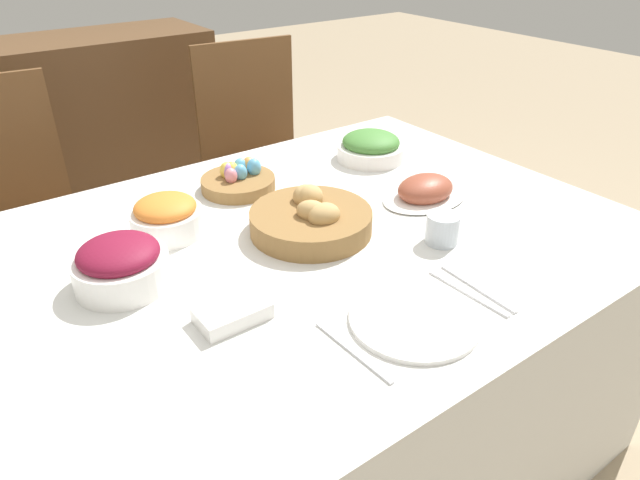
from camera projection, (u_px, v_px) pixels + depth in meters
The scene contains 17 objects.
ground_plane at pixel (294, 452), 1.70m from camera, with size 12.00×12.00×0.00m, color tan.
dining_table at pixel (291, 360), 1.52m from camera, with size 1.66×1.15×0.72m.
chair_far_right at pixel (261, 159), 2.33m from camera, with size 0.46×0.46×0.96m.
chair_far_left at pixel (12, 224), 1.85m from camera, with size 0.45×0.45×0.96m.
sideboard at pixel (49, 153), 2.51m from camera, with size 1.49×0.44×0.94m.
bread_basket at pixel (311, 219), 1.37m from camera, with size 0.30×0.30×0.10m.
egg_basket at pixel (238, 180), 1.59m from camera, with size 0.21×0.21×0.08m.
ham_platter at pixel (425, 191), 1.53m from camera, with size 0.25×0.18×0.07m.
beet_salad_bowl at pixel (121, 264), 1.16m from camera, with size 0.20×0.20×0.11m.
green_salad_bowl at pixel (371, 147), 1.77m from camera, with size 0.21×0.21×0.09m.
carrot_bowl at pixel (167, 216), 1.36m from camera, with size 0.17×0.17×0.10m.
dinner_plate at pixel (414, 319), 1.08m from camera, with size 0.25×0.25×0.01m.
fork at pixel (353, 351), 1.01m from camera, with size 0.02×0.20×0.00m.
knife at pixel (468, 293), 1.16m from camera, with size 0.02×0.20×0.00m.
spoon at pixel (477, 288), 1.17m from camera, with size 0.02×0.20×0.00m.
drinking_cup at pixel (442, 229), 1.32m from camera, with size 0.08×0.08×0.07m.
butter_dish at pixel (233, 313), 1.08m from camera, with size 0.14×0.08×0.03m.
Camera 1 is at (-0.62, -0.97, 1.40)m, focal length 32.00 mm.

